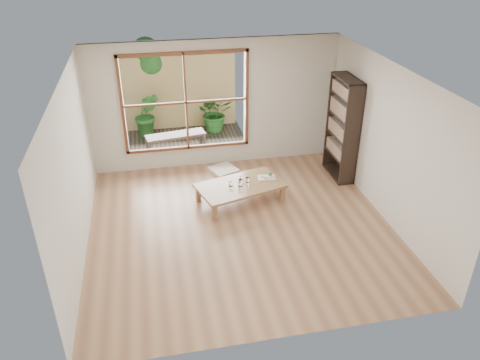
% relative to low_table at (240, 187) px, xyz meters
% --- Properties ---
extents(ground, '(5.00, 5.00, 0.00)m').
position_rel_low_table_xyz_m(ground, '(-0.17, -0.81, -0.29)').
color(ground, '#AD7F56').
rests_on(ground, ground).
extents(low_table, '(1.71, 1.25, 0.33)m').
position_rel_low_table_xyz_m(low_table, '(0.00, 0.00, 0.00)').
color(low_table, '#987849').
rests_on(low_table, ground).
extents(floor_cushion, '(0.65, 0.65, 0.07)m').
position_rel_low_table_xyz_m(floor_cushion, '(-0.11, 1.19, -0.26)').
color(floor_cushion, white).
rests_on(floor_cushion, ground).
extents(bookshelf, '(0.32, 0.91, 2.01)m').
position_rel_low_table_xyz_m(bookshelf, '(2.15, 0.61, 0.71)').
color(bookshelf, black).
rests_on(bookshelf, ground).
extents(glass_tall, '(0.07, 0.07, 0.14)m').
position_rel_low_table_xyz_m(glass_tall, '(-0.01, -0.05, 0.11)').
color(glass_tall, silver).
rests_on(glass_tall, low_table).
extents(glass_mid, '(0.07, 0.07, 0.09)m').
position_rel_low_table_xyz_m(glass_mid, '(0.15, 0.06, 0.09)').
color(glass_mid, silver).
rests_on(glass_mid, low_table).
extents(glass_short, '(0.07, 0.07, 0.09)m').
position_rel_low_table_xyz_m(glass_short, '(0.05, 0.14, 0.08)').
color(glass_short, silver).
rests_on(glass_short, low_table).
extents(glass_small, '(0.07, 0.07, 0.09)m').
position_rel_low_table_xyz_m(glass_small, '(-0.18, -0.02, 0.09)').
color(glass_small, silver).
rests_on(glass_small, low_table).
extents(food_tray, '(0.33, 0.25, 0.10)m').
position_rel_low_table_xyz_m(food_tray, '(0.55, 0.15, 0.06)').
color(food_tray, white).
rests_on(food_tray, low_table).
extents(deck, '(2.80, 2.00, 0.05)m').
position_rel_low_table_xyz_m(deck, '(-0.77, 2.75, -0.29)').
color(deck, '#39332A').
rests_on(deck, ground).
extents(garden_bench, '(1.35, 0.58, 0.41)m').
position_rel_low_table_xyz_m(garden_bench, '(-0.98, 2.32, 0.08)').
color(garden_bench, black).
rests_on(garden_bench, deck).
extents(bamboo_fence, '(2.80, 0.06, 1.80)m').
position_rel_low_table_xyz_m(bamboo_fence, '(-0.77, 3.75, 0.61)').
color(bamboo_fence, tan).
rests_on(bamboo_fence, ground).
extents(shrub_right, '(0.87, 0.76, 0.92)m').
position_rel_low_table_xyz_m(shrub_right, '(0.06, 3.35, 0.19)').
color(shrub_right, '#2C6625').
rests_on(shrub_right, deck).
extents(shrub_left, '(0.61, 0.51, 1.06)m').
position_rel_low_table_xyz_m(shrub_left, '(-1.55, 3.34, 0.26)').
color(shrub_left, '#2C6625').
rests_on(shrub_left, deck).
extents(garden_tree, '(1.04, 0.85, 2.22)m').
position_rel_low_table_xyz_m(garden_tree, '(-1.45, 4.05, 1.33)').
color(garden_tree, '#4C3D2D').
rests_on(garden_tree, ground).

